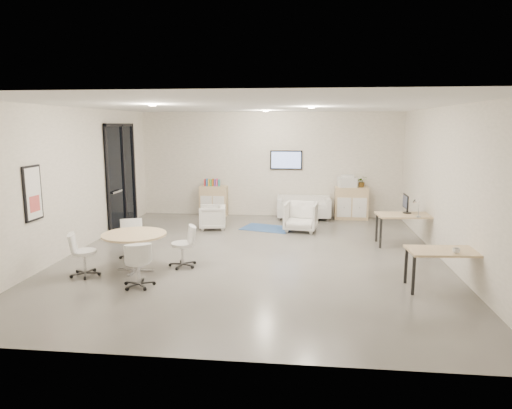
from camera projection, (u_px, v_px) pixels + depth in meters
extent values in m
cube|color=#54514C|center=(253.00, 273.00, 10.00)|extent=(8.00, 9.00, 0.80)
cube|color=white|center=(253.00, 86.00, 9.31)|extent=(8.00, 9.00, 0.80)
cube|color=beige|center=(271.00, 164.00, 14.45)|extent=(8.00, 0.80, 3.20)
cube|color=beige|center=(201.00, 240.00, 4.86)|extent=(8.00, 0.80, 3.20)
cube|color=beige|center=(57.00, 180.00, 10.13)|extent=(0.80, 9.00, 3.20)
cube|color=beige|center=(470.00, 186.00, 9.19)|extent=(0.80, 9.00, 3.20)
cube|color=black|center=(121.00, 176.00, 12.56)|extent=(0.02, 1.90, 2.85)
cube|color=black|center=(119.00, 125.00, 12.32)|extent=(0.06, 1.90, 0.08)
cube|color=black|center=(108.00, 180.00, 11.67)|extent=(0.06, 0.08, 2.85)
cube|color=black|center=(134.00, 172.00, 13.45)|extent=(0.06, 0.08, 2.85)
cube|color=black|center=(124.00, 175.00, 12.70)|extent=(0.06, 0.07, 2.85)
cube|color=#B2B2B7|center=(117.00, 192.00, 12.18)|extent=(0.04, 0.60, 0.05)
cube|color=black|center=(33.00, 193.00, 8.52)|extent=(0.04, 0.54, 1.04)
cube|color=white|center=(34.00, 193.00, 8.52)|extent=(0.01, 0.46, 0.96)
cube|color=#C34947|center=(35.00, 204.00, 8.56)|extent=(0.01, 0.32, 0.30)
cube|color=black|center=(286.00, 160.00, 13.95)|extent=(0.98, 0.05, 0.58)
cube|color=#93B1FF|center=(286.00, 160.00, 13.92)|extent=(0.90, 0.01, 0.50)
cylinder|color=#FFEAC6|center=(152.00, 105.00, 8.60)|extent=(0.14, 0.14, 0.03)
cylinder|color=#FFEAC6|center=(312.00, 107.00, 9.75)|extent=(0.14, 0.14, 0.03)
cylinder|color=#FFEAC6|center=(266.00, 111.00, 12.32)|extent=(0.14, 0.14, 0.03)
cube|color=tan|center=(214.00, 201.00, 14.21)|extent=(0.84, 0.42, 0.94)
cube|color=white|center=(206.00, 205.00, 14.03)|extent=(0.35, 0.02, 0.56)
cube|color=white|center=(219.00, 205.00, 13.99)|extent=(0.35, 0.02, 0.56)
cube|color=tan|center=(351.00, 203.00, 13.74)|extent=(0.98, 0.46, 0.98)
cube|color=white|center=(344.00, 207.00, 13.55)|extent=(0.41, 0.02, 0.59)
cube|color=white|center=(359.00, 208.00, 13.50)|extent=(0.41, 0.02, 0.59)
cube|color=red|center=(205.00, 182.00, 14.14)|extent=(0.04, 0.14, 0.22)
cube|color=#337FCC|center=(207.00, 182.00, 14.13)|extent=(0.04, 0.14, 0.22)
cube|color=gold|center=(209.00, 182.00, 14.12)|extent=(0.04, 0.14, 0.22)
cube|color=#4CB24C|center=(211.00, 182.00, 14.12)|extent=(0.04, 0.14, 0.22)
cube|color=#CC6619|center=(213.00, 182.00, 14.11)|extent=(0.04, 0.14, 0.22)
cube|color=purple|center=(215.00, 183.00, 14.10)|extent=(0.04, 0.14, 0.22)
cube|color=#E54C7F|center=(217.00, 183.00, 14.10)|extent=(0.04, 0.14, 0.22)
cube|color=teal|center=(219.00, 183.00, 14.09)|extent=(0.04, 0.14, 0.22)
cube|color=white|center=(347.00, 182.00, 13.64)|extent=(0.58, 0.51, 0.30)
cube|color=white|center=(347.00, 176.00, 13.61)|extent=(0.43, 0.38, 0.06)
cube|color=silver|center=(303.00, 211.00, 13.75)|extent=(1.62, 0.87, 0.30)
cube|color=silver|center=(304.00, 200.00, 14.00)|extent=(1.59, 0.25, 0.30)
cube|color=silver|center=(280.00, 206.00, 13.80)|extent=(0.18, 0.80, 0.59)
cube|color=silver|center=(328.00, 207.00, 13.65)|extent=(0.18, 0.80, 0.59)
cube|color=navy|center=(267.00, 228.00, 12.55)|extent=(1.54, 1.24, 0.01)
imported|color=silver|center=(212.00, 216.00, 12.45)|extent=(0.75, 0.78, 0.71)
imported|color=silver|center=(301.00, 215.00, 12.17)|extent=(0.93, 0.89, 0.86)
cube|color=tan|center=(408.00, 215.00, 10.65)|extent=(1.50, 0.85, 0.04)
cube|color=black|center=(381.00, 233.00, 10.49)|extent=(0.05, 0.05, 0.71)
cube|color=black|center=(441.00, 235.00, 10.34)|extent=(0.05, 0.05, 0.71)
cube|color=black|center=(377.00, 227.00, 11.09)|extent=(0.05, 0.05, 0.71)
cube|color=black|center=(433.00, 229.00, 10.95)|extent=(0.05, 0.05, 0.71)
cube|color=tan|center=(449.00, 251.00, 7.75)|extent=(1.41, 0.78, 0.04)
cube|color=black|center=(413.00, 275.00, 7.59)|extent=(0.05, 0.05, 0.67)
cube|color=black|center=(493.00, 278.00, 7.45)|extent=(0.05, 0.05, 0.67)
cube|color=black|center=(406.00, 265.00, 8.16)|extent=(0.05, 0.05, 0.67)
cube|color=black|center=(480.00, 267.00, 8.03)|extent=(0.05, 0.05, 0.67)
cylinder|color=black|center=(407.00, 213.00, 10.79)|extent=(0.20, 0.20, 0.02)
cube|color=black|center=(407.00, 208.00, 10.77)|extent=(0.04, 0.03, 0.24)
cube|color=black|center=(406.00, 201.00, 10.75)|extent=(0.03, 0.50, 0.32)
cylinder|color=tan|center=(134.00, 235.00, 8.78)|extent=(1.23, 1.23, 0.04)
cylinder|color=#B2B2B7|center=(135.00, 253.00, 8.84)|extent=(0.10, 0.10, 0.71)
cube|color=#B2B2B7|center=(136.00, 270.00, 8.90)|extent=(0.72, 0.06, 0.03)
cube|color=#B2B2B7|center=(136.00, 270.00, 8.90)|extent=(0.06, 0.72, 0.03)
imported|color=#3F7F3F|center=(362.00, 183.00, 13.60)|extent=(0.35, 0.37, 0.25)
imported|color=white|center=(456.00, 250.00, 7.53)|extent=(0.13, 0.11, 0.12)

